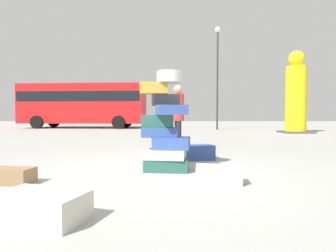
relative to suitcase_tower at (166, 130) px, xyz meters
name	(u,v)px	position (x,y,z in m)	size (l,w,h in m)	color
ground_plane	(157,171)	(-0.14, -0.13, -0.68)	(80.00, 80.00, 0.00)	#9E9E99
suitcase_tower	(166,130)	(0.00, 0.00, 0.00)	(0.86, 0.73, 1.63)	#26594C
suitcase_brown_right_side	(5,175)	(-2.15, -0.92, -0.57)	(0.77, 0.31, 0.21)	olive
suitcase_cream_foreground_near	(219,175)	(0.73, -0.94, -0.55)	(0.60, 0.28, 0.24)	beige
suitcase_cream_upright_blue	(42,206)	(-1.04, -2.26, -0.55)	(0.76, 0.44, 0.25)	beige
suitcase_navy_behind_tower	(195,152)	(0.59, 1.10, -0.53)	(0.78, 0.44, 0.30)	#334F99
person_bearded_onlooker	(179,112)	(0.30, 2.24, 0.31)	(0.30, 0.34, 1.66)	black
yellow_dummy_statue	(297,97)	(6.69, 9.89, 1.22)	(1.45, 1.45, 4.24)	yellow
parked_bus	(85,103)	(-6.11, 15.83, 1.16)	(9.01, 3.18, 3.15)	red
lamp_post	(218,63)	(3.23, 13.41, 3.57)	(0.36, 0.36, 6.57)	#333338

